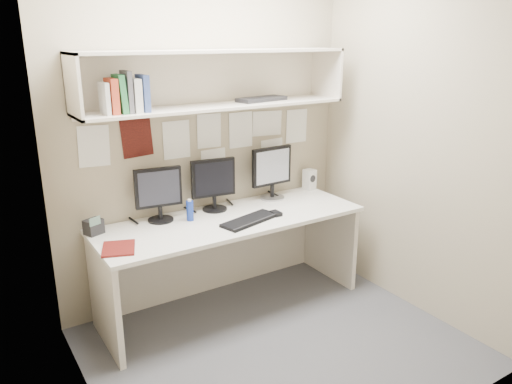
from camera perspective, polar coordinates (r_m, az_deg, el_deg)
floor at (r=3.54m, az=2.70°, el=-17.23°), size 2.40×2.00×0.01m
wall_back at (r=3.84m, az=-5.68°, el=6.66°), size 2.40×0.02×2.60m
wall_front at (r=2.29m, az=17.68°, el=-1.44°), size 2.40×0.02×2.60m
wall_left at (r=2.52m, az=-19.81°, el=0.05°), size 0.02×2.00×2.60m
wall_right at (r=3.81m, az=18.03°, el=5.81°), size 0.02×2.00×2.60m
desk at (r=3.83m, az=-2.86°, el=-8.02°), size 2.00×0.70×0.73m
overhead_hutch at (r=3.66m, az=-4.86°, el=12.81°), size 2.00×0.38×0.40m
pinned_papers at (r=3.84m, az=-5.62°, el=5.91°), size 1.92×0.01×0.48m
monitor_left at (r=3.62m, az=-11.07°, el=0.05°), size 0.34×0.19×0.39m
monitor_center at (r=3.79m, az=-4.88°, el=1.16°), size 0.34×0.19×0.40m
monitor_right at (r=4.06m, az=1.82°, el=2.48°), size 0.37×0.20×0.43m
keyboard at (r=3.60m, az=-0.71°, el=-3.24°), size 0.48×0.27×0.02m
mouse at (r=3.73m, az=2.29°, el=-2.46°), size 0.06×0.09×0.03m
speaker at (r=4.36m, az=6.12°, el=1.44°), size 0.10×0.11×0.18m
blue_bottle at (r=3.63m, az=-7.56°, el=-2.10°), size 0.05×0.05×0.16m
maroon_notebook at (r=3.26m, az=-15.43°, el=-6.22°), size 0.27×0.29×0.01m
desk_phone at (r=3.54m, az=-18.06°, el=-3.77°), size 0.14×0.13×0.13m
book_stack at (r=3.31m, az=-14.73°, el=10.71°), size 0.28×0.16×0.26m
hutch_tray at (r=3.83m, az=0.65°, el=10.58°), size 0.42×0.22×0.03m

